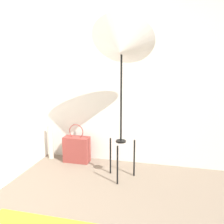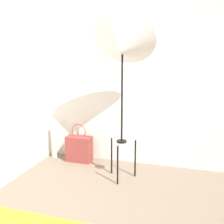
% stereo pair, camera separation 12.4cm
% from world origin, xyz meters
% --- Properties ---
extents(wall_back, '(8.00, 0.05, 2.60)m').
position_xyz_m(wall_back, '(0.00, 2.30, 1.30)').
color(wall_back, silver).
rests_on(wall_back, ground_plane).
extents(photo_umbrella, '(0.73, 0.65, 1.89)m').
position_xyz_m(photo_umbrella, '(-0.21, 1.76, 1.54)').
color(photo_umbrella, black).
rests_on(photo_umbrella, ground_plane).
extents(tote_bag, '(0.36, 0.17, 0.54)m').
position_xyz_m(tote_bag, '(-0.91, 2.10, 0.19)').
color(tote_bag, brown).
rests_on(tote_bag, ground_plane).
extents(paper_roll, '(0.08, 0.08, 0.49)m').
position_xyz_m(paper_roll, '(-1.32, 2.13, 0.25)').
color(paper_roll, beige).
rests_on(paper_roll, ground_plane).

